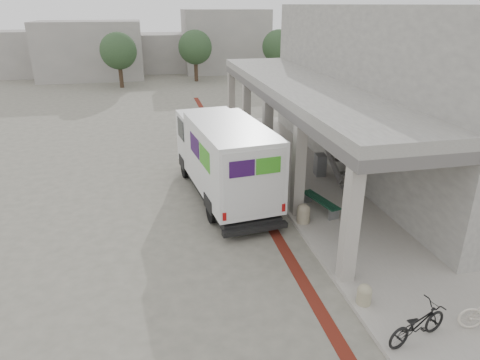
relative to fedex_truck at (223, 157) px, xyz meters
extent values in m
plane|color=#636055|center=(0.12, -2.72, -1.65)|extent=(120.00, 120.00, 0.00)
cube|color=#5C1C12|center=(1.12, -0.72, -1.64)|extent=(0.35, 40.00, 0.01)
cube|color=gray|center=(4.12, -2.72, -1.59)|extent=(4.40, 28.00, 0.12)
cube|color=gray|center=(7.47, 1.78, 1.85)|extent=(4.30, 17.00, 7.00)
cube|color=#5B5755|center=(3.72, 1.78, 1.85)|extent=(3.40, 16.90, 0.35)
cube|color=gray|center=(3.72, 1.78, 2.20)|extent=(3.40, 16.90, 0.35)
cube|color=gray|center=(-7.88, 31.28, 1.10)|extent=(10.00, 6.00, 5.50)
cube|color=gray|center=(-0.88, 35.28, 0.35)|extent=(8.00, 6.00, 4.00)
cube|color=gray|center=(6.12, 33.28, 1.60)|extent=(9.00, 6.00, 6.50)
cube|color=gray|center=(-13.88, 34.28, 0.60)|extent=(7.00, 5.00, 4.50)
cylinder|color=#38281C|center=(-4.88, 25.28, -0.45)|extent=(0.36, 0.36, 2.40)
sphere|color=#263E24|center=(-4.88, 25.28, 1.55)|extent=(3.20, 3.20, 3.20)
cylinder|color=#38281C|center=(2.12, 27.28, -0.45)|extent=(0.36, 0.36, 2.40)
sphere|color=#263E24|center=(2.12, 27.28, 1.55)|extent=(3.20, 3.20, 3.20)
cylinder|color=#38281C|center=(10.12, 26.28, -0.45)|extent=(0.36, 0.36, 2.40)
sphere|color=#263E24|center=(10.12, 26.28, 1.55)|extent=(3.20, 3.20, 3.20)
cube|color=black|center=(0.00, -0.03, -1.27)|extent=(2.77, 6.86, 0.29)
cube|color=silver|center=(0.11, -0.88, 0.21)|extent=(2.85, 5.19, 2.48)
cube|color=silver|center=(-0.28, 2.38, 0.07)|extent=(2.48, 2.07, 2.19)
cube|color=silver|center=(-0.40, 3.37, -0.74)|extent=(2.15, 0.81, 0.76)
cube|color=black|center=(-0.37, 3.14, 0.59)|extent=(2.14, 0.71, 1.00)
cube|color=black|center=(0.41, -3.44, -1.32)|extent=(2.20, 0.49, 0.17)
cube|color=#2F0F48|center=(-1.11, -0.36, 0.64)|extent=(0.18, 1.33, 0.71)
cube|color=green|center=(-0.94, -1.78, 0.64)|extent=(0.18, 1.33, 0.71)
cube|color=#2F0F48|center=(-0.03, -3.42, 0.78)|extent=(0.81, 0.12, 0.52)
cube|color=green|center=(0.83, -3.32, 0.78)|extent=(0.81, 0.12, 0.52)
cylinder|color=black|center=(-1.28, 2.31, -1.22)|extent=(0.37, 0.88, 0.86)
cylinder|color=black|center=(0.71, 2.54, -1.22)|extent=(0.37, 0.88, 0.86)
cylinder|color=black|center=(-0.76, -2.04, -1.22)|extent=(0.37, 0.88, 0.86)
cylinder|color=black|center=(1.22, -1.81, -1.22)|extent=(0.37, 0.88, 0.86)
cube|color=gray|center=(3.31, -2.96, -1.33)|extent=(0.40, 0.18, 0.39)
cube|color=gray|center=(2.93, -1.46, -1.33)|extent=(0.40, 0.18, 0.39)
cube|color=#133927|center=(2.98, -2.25, -1.12)|extent=(0.57, 1.83, 0.05)
cube|color=#133927|center=(3.12, -2.21, -1.12)|extent=(0.57, 1.83, 0.05)
cube|color=#133927|center=(3.26, -2.18, -1.12)|extent=(0.57, 1.83, 0.05)
cylinder|color=gray|center=(2.22, -7.30, -1.35)|extent=(0.36, 0.36, 0.36)
sphere|color=gray|center=(2.22, -7.30, -1.17)|extent=(0.36, 0.36, 0.36)
cylinder|color=gray|center=(2.22, -2.92, -1.30)|extent=(0.45, 0.45, 0.45)
sphere|color=gray|center=(2.22, -2.92, -1.08)|extent=(0.45, 0.45, 0.45)
cube|color=slate|center=(4.42, 1.07, -1.07)|extent=(0.47, 0.59, 0.93)
imported|color=black|center=(2.75, -8.70, -1.09)|extent=(1.76, 1.01, 0.87)
camera|label=1|loc=(-2.60, -15.14, 5.37)|focal=32.00mm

